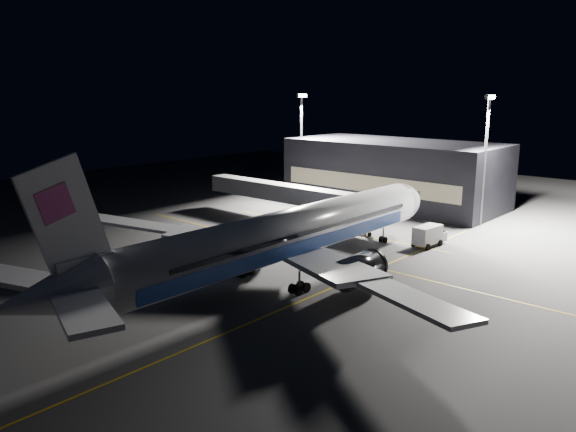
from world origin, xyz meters
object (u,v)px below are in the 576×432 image
(jet_bridge, at_px, (295,195))
(baggage_tug, at_px, (189,239))
(floodlight_mast_north, at_px, (301,136))
(safety_cone_b, at_px, (256,261))
(safety_cone_c, at_px, (222,253))
(floodlight_mast_south, at_px, (486,149))
(safety_cone_a, at_px, (199,278))
(service_truck, at_px, (429,235))
(airliner, at_px, (282,236))

(jet_bridge, distance_m, baggage_tug, 20.74)
(floodlight_mast_north, distance_m, safety_cone_b, 47.69)
(safety_cone_b, relative_size, safety_cone_c, 1.20)
(jet_bridge, distance_m, floodlight_mast_south, 31.05)
(safety_cone_a, height_order, safety_cone_b, safety_cone_b)
(safety_cone_b, bearing_deg, floodlight_mast_south, -18.21)
(floodlight_mast_north, height_order, service_truck, floodlight_mast_north)
(floodlight_mast_south, distance_m, service_truck, 19.80)
(service_truck, height_order, baggage_tug, service_truck)
(service_truck, bearing_deg, baggage_tug, 134.43)
(safety_cone_c, bearing_deg, jet_bridge, 14.42)
(jet_bridge, bearing_deg, safety_cone_b, -151.08)
(safety_cone_c, bearing_deg, baggage_tug, 83.95)
(airliner, distance_m, safety_cone_c, 13.70)
(service_truck, bearing_deg, floodlight_mast_north, 70.99)
(floodlight_mast_north, distance_m, safety_cone_a, 55.20)
(safety_cone_b, bearing_deg, jet_bridge, 28.92)
(service_truck, bearing_deg, jet_bridge, 98.13)
(jet_bridge, height_order, floodlight_mast_north, floodlight_mast_north)
(safety_cone_c, bearing_deg, floodlight_mast_north, 26.35)
(floodlight_mast_north, height_order, safety_cone_c, floodlight_mast_north)
(floodlight_mast_south, relative_size, safety_cone_c, 37.03)
(airliner, distance_m, floodlight_mast_north, 52.56)
(jet_bridge, xyz_separation_m, safety_cone_b, (-20.59, -11.38, -4.25))
(jet_bridge, height_order, service_truck, jet_bridge)
(airliner, bearing_deg, baggage_tug, 82.06)
(airliner, height_order, safety_cone_a, airliner)
(floodlight_mast_north, bearing_deg, safety_cone_b, -146.74)
(floodlight_mast_north, relative_size, safety_cone_b, 30.83)
(jet_bridge, xyz_separation_m, safety_cone_a, (-29.63, -11.21, -4.29))
(safety_cone_a, bearing_deg, airliner, -46.24)
(airliner, relative_size, floodlight_mast_south, 2.97)
(floodlight_mast_north, distance_m, baggage_tug, 41.63)
(jet_bridge, height_order, baggage_tug, jet_bridge)
(floodlight_mast_south, distance_m, baggage_tug, 47.91)
(airliner, xyz_separation_m, jet_bridge, (23.08, 18.06, -0.58))
(baggage_tug, bearing_deg, safety_cone_a, -141.39)
(floodlight_mast_north, xyz_separation_m, safety_cone_b, (-38.59, -25.31, -12.04))
(floodlight_mast_south, height_order, service_truck, floodlight_mast_south)
(floodlight_mast_south, distance_m, safety_cone_c, 44.94)
(airliner, relative_size, baggage_tug, 25.35)
(baggage_tug, relative_size, safety_cone_a, 4.16)
(floodlight_mast_north, relative_size, safety_cone_a, 35.52)
(service_truck, height_order, safety_cone_a, service_truck)
(jet_bridge, bearing_deg, baggage_tug, 173.44)
(floodlight_mast_south, height_order, safety_cone_c, floodlight_mast_south)
(floodlight_mast_north, relative_size, baggage_tug, 8.53)
(safety_cone_b, bearing_deg, baggage_tug, 88.51)
(baggage_tug, height_order, safety_cone_a, baggage_tug)
(service_truck, distance_m, safety_cone_b, 25.27)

